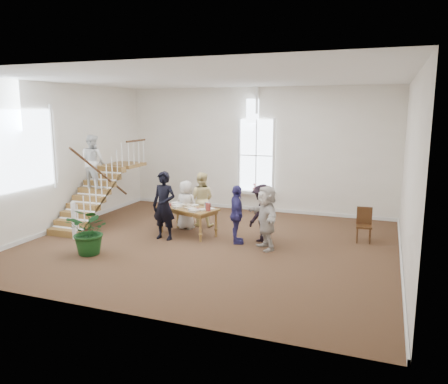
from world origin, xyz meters
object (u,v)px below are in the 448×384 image
at_px(library_table, 188,210).
at_px(floor_plant, 90,231).
at_px(elderly_woman, 186,205).
at_px(side_chair, 364,223).
at_px(woman_cluster_a, 237,215).
at_px(woman_cluster_b, 262,213).
at_px(woman_cluster_c, 266,217).
at_px(person_yellow, 201,199).
at_px(police_officer, 164,206).

xyz_separation_m(library_table, floor_plant, (-1.58, -2.54, -0.13)).
bearing_deg(elderly_woman, side_chair, -169.50).
bearing_deg(woman_cluster_a, library_table, 58.40).
bearing_deg(woman_cluster_b, woman_cluster_c, 42.13).
xyz_separation_m(person_yellow, woman_cluster_b, (2.28, -0.95, -0.05)).
bearing_deg(library_table, woman_cluster_a, 7.57).
bearing_deg(police_officer, floor_plant, -117.34).
bearing_deg(police_officer, woman_cluster_b, 20.12).
relative_size(police_officer, woman_cluster_c, 1.14).
distance_m(elderly_woman, floor_plant, 3.38).
xyz_separation_m(elderly_woman, woman_cluster_a, (1.98, -0.90, 0.06)).
bearing_deg(elderly_woman, woman_cluster_b, 174.84).
bearing_deg(side_chair, police_officer, -166.33).
xyz_separation_m(woman_cluster_a, woman_cluster_c, (0.90, -0.20, 0.04)).
bearing_deg(floor_plant, elderly_woman, 68.58).
bearing_deg(side_chair, woman_cluster_a, -161.24).
bearing_deg(woman_cluster_c, police_officer, -123.58).
bearing_deg(woman_cluster_b, elderly_woman, -82.57).
height_order(police_officer, woman_cluster_b, police_officer).
relative_size(police_officer, elderly_woman, 1.29).
distance_m(woman_cluster_c, side_chair, 2.95).
bearing_deg(woman_cluster_c, woman_cluster_a, -138.94).
distance_m(library_table, woman_cluster_a, 1.67).
height_order(elderly_woman, side_chair, elderly_woman).
bearing_deg(side_chair, elderly_woman, -178.82).
distance_m(woman_cluster_b, side_chair, 2.92).
relative_size(woman_cluster_b, side_chair, 1.67).
distance_m(police_officer, elderly_woman, 1.27).
bearing_deg(elderly_woman, woman_cluster_a, 160.32).
bearing_deg(floor_plant, woman_cluster_b, 35.17).
bearing_deg(floor_plant, side_chair, 29.30).
bearing_deg(police_officer, side_chair, 21.79).
relative_size(police_officer, woman_cluster_b, 1.21).
bearing_deg(side_chair, person_yellow, 175.83).
bearing_deg(person_yellow, woman_cluster_a, 133.19).
xyz_separation_m(library_table, side_chair, (4.97, 1.14, -0.21)).
distance_m(police_officer, woman_cluster_b, 2.81).
xyz_separation_m(police_officer, floor_plant, (-1.13, -1.89, -0.36)).
xyz_separation_m(elderly_woman, side_chair, (5.32, 0.53, -0.22)).
distance_m(woman_cluster_a, side_chair, 3.64).
relative_size(elderly_woman, woman_cluster_b, 0.93).
bearing_deg(library_table, person_yellow, 110.28).
relative_size(person_yellow, side_chair, 1.77).
bearing_deg(person_yellow, elderly_woman, 52.00).
relative_size(elderly_woman, side_chair, 1.56).
height_order(woman_cluster_a, floor_plant, woman_cluster_a).
xyz_separation_m(woman_cluster_b, woman_cluster_c, (0.30, -0.65, 0.05)).
bearing_deg(police_officer, library_table, 59.04).
distance_m(person_yellow, floor_plant, 3.96).
height_order(elderly_woman, person_yellow, person_yellow).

